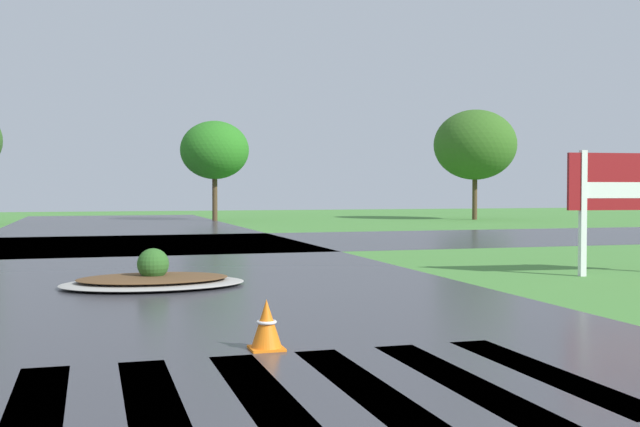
# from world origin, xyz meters

# --- Properties ---
(asphalt_roadway) EXTENTS (10.45, 80.00, 0.01)m
(asphalt_roadway) POSITION_xyz_m (0.00, 10.00, 0.00)
(asphalt_roadway) COLOR #35353A
(asphalt_roadway) RESTS_ON ground
(asphalt_cross_road) EXTENTS (90.00, 9.41, 0.01)m
(asphalt_cross_road) POSITION_xyz_m (0.00, 22.29, 0.00)
(asphalt_cross_road) COLOR #35353A
(asphalt_cross_road) RESTS_ON ground
(crosswalk_stripes) EXTENTS (5.85, 3.12, 0.01)m
(crosswalk_stripes) POSITION_xyz_m (-0.00, 3.62, 0.00)
(crosswalk_stripes) COLOR white
(crosswalk_stripes) RESTS_ON ground
(estate_billboard) EXTENTS (2.92, 0.38, 2.49)m
(estate_billboard) POSITION_xyz_m (9.09, 10.38, 1.73)
(estate_billboard) COLOR white
(estate_billboard) RESTS_ON ground
(median_island) EXTENTS (3.23, 2.19, 0.68)m
(median_island) POSITION_xyz_m (-0.32, 11.24, 0.13)
(median_island) COLOR #9E9B93
(median_island) RESTS_ON ground
(traffic_cone) EXTENTS (0.36, 0.36, 0.54)m
(traffic_cone) POSITION_xyz_m (0.43, 5.38, 0.26)
(traffic_cone) COLOR orange
(traffic_cone) RESTS_ON ground
(background_treeline) EXTENTS (44.38, 6.86, 6.23)m
(background_treeline) POSITION_xyz_m (4.42, 37.72, 4.06)
(background_treeline) COLOR #4C3823
(background_treeline) RESTS_ON ground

